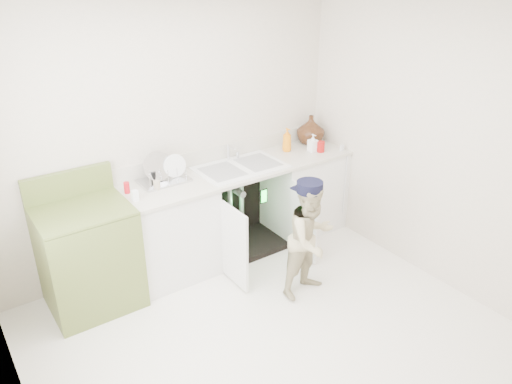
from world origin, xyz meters
The scene contains 5 objects.
ground centered at (0.00, 0.00, 0.00)m, with size 3.50×3.50×0.00m, color silver.
room_shell centered at (0.00, 0.00, 1.25)m, with size 6.00×5.50×1.26m.
counter_run centered at (0.58, 1.21, 0.47)m, with size 2.44×1.02×1.21m.
avocado_stove centered at (-1.00, 1.18, 0.47)m, with size 0.74×0.65×1.15m.
repair_worker centered at (0.64, 0.24, 0.54)m, with size 0.56×0.86×1.08m.
Camera 1 is at (-1.88, -2.54, 2.75)m, focal length 35.00 mm.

